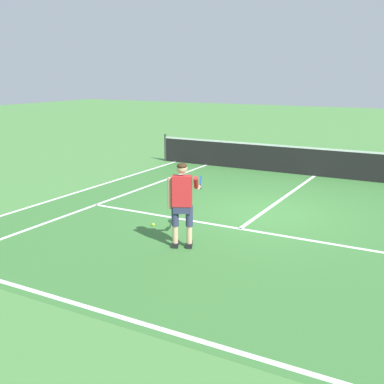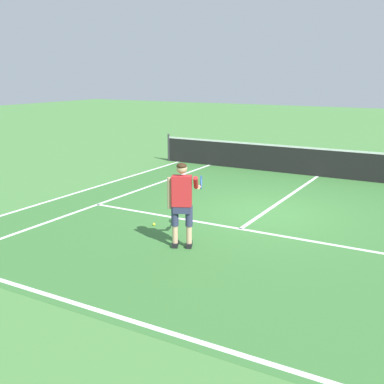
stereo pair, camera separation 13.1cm
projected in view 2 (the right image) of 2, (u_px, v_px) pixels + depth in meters
ground_plane at (264, 213)px, 11.78m from camera, size 80.00×80.00×0.00m
court_inner_surface at (257, 218)px, 11.34m from camera, size 10.98×11.26×0.00m
line_baseline at (114, 315)px, 6.76m from camera, size 10.98×0.10×0.01m
line_service at (240, 229)px, 10.53m from camera, size 8.23×0.10×0.01m
line_centre_service at (287, 197)px, 13.22m from camera, size 0.10×6.40×0.01m
line_singles_left at (121, 196)px, 13.31m from camera, size 0.10×10.86×0.01m
line_doubles_left at (84, 191)px, 13.97m from camera, size 0.10×10.86×0.01m
tennis_net at (318, 162)px, 15.80m from camera, size 11.96×0.08×1.07m
tennis_player at (182, 199)px, 9.22m from camera, size 0.56×1.23×1.71m
tennis_ball_near_feet at (154, 224)px, 10.75m from camera, size 0.07×0.07×0.07m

